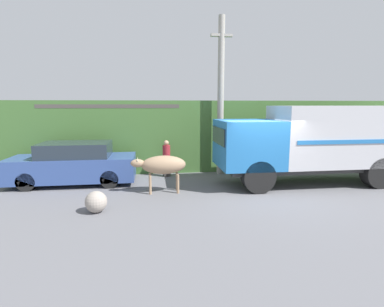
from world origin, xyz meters
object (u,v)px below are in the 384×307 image
object	(u,v)px
cargo_truck	(317,140)
pedestrian_on_hill	(166,157)
roadside_rock	(96,202)
utility_pole	(221,95)
parked_suv	(74,164)
brown_cow	(162,165)

from	to	relation	value
cargo_truck	pedestrian_on_hill	distance (m)	6.01
cargo_truck	roadside_rock	world-z (taller)	cargo_truck
cargo_truck	roadside_rock	xyz separation A→B (m)	(-7.83, -2.11, -1.38)
utility_pole	roadside_rock	world-z (taller)	utility_pole
pedestrian_on_hill	utility_pole	size ratio (longest dim) A/B	0.23
roadside_rock	pedestrian_on_hill	bearing A→B (deg)	61.40
roadside_rock	parked_suv	bearing A→B (deg)	112.45
pedestrian_on_hill	brown_cow	bearing A→B (deg)	65.29
parked_suv	roadside_rock	bearing A→B (deg)	-64.15
brown_cow	pedestrian_on_hill	bearing A→B (deg)	97.06
cargo_truck	brown_cow	bearing A→B (deg)	-179.14
brown_cow	utility_pole	size ratio (longest dim) A/B	0.28
pedestrian_on_hill	roadside_rock	xyz separation A→B (m)	(-2.21, -4.05, -0.54)
brown_cow	roadside_rock	size ratio (longest dim) A/B	3.06
cargo_truck	roadside_rock	size ratio (longest dim) A/B	11.95
parked_suv	roadside_rock	world-z (taller)	parked_suv
brown_cow	parked_suv	xyz separation A→B (m)	(-3.31, 1.60, -0.18)
parked_suv	brown_cow	bearing A→B (deg)	-22.47
cargo_truck	utility_pole	distance (m)	4.28
brown_cow	parked_suv	bearing A→B (deg)	167.69
brown_cow	parked_suv	size ratio (longest dim) A/B	0.41
parked_suv	utility_pole	xyz separation A→B (m)	(5.92, 0.94, 2.64)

